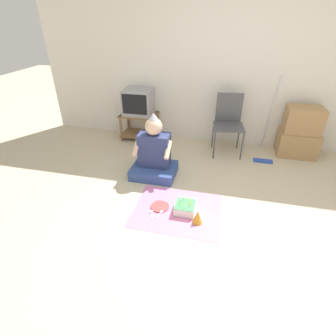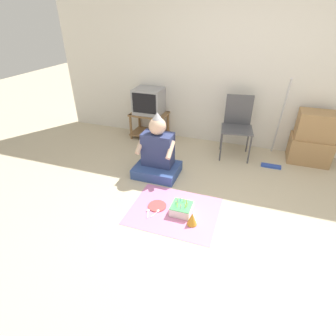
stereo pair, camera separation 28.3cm
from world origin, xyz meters
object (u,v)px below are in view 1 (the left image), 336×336
at_px(party_hat_blue, 198,217).
at_px(paper_plate, 160,206).
at_px(person_seated, 154,155).
at_px(dust_mop, 267,135).
at_px(folding_chair, 228,120).
at_px(cardboard_box_stack, 300,133).
at_px(birthday_cake, 185,208).
at_px(tv, 138,102).

distance_m(party_hat_blue, paper_plate, 0.49).
height_order(person_seated, paper_plate, person_seated).
height_order(person_seated, party_hat_blue, person_seated).
bearing_deg(person_seated, paper_plate, -69.61).
distance_m(dust_mop, person_seated, 1.74).
bearing_deg(party_hat_blue, folding_chair, 83.29).
distance_m(dust_mop, paper_plate, 2.03).
bearing_deg(cardboard_box_stack, birthday_cake, -129.35).
distance_m(cardboard_box_stack, paper_plate, 2.54).
bearing_deg(dust_mop, tv, 172.70).
distance_m(tv, cardboard_box_stack, 2.63).
height_order(cardboard_box_stack, dust_mop, dust_mop).
xyz_separation_m(folding_chair, dust_mop, (0.59, -0.11, -0.15)).
bearing_deg(person_seated, birthday_cake, -51.63).
height_order(tv, cardboard_box_stack, tv).
xyz_separation_m(birthday_cake, paper_plate, (-0.30, 0.01, -0.05)).
relative_size(tv, folding_chair, 0.52).
relative_size(tv, paper_plate, 2.19).
height_order(folding_chair, cardboard_box_stack, folding_chair).
bearing_deg(party_hat_blue, birthday_cake, 137.71).
bearing_deg(folding_chair, tv, 174.14).
distance_m(person_seated, birthday_cake, 0.93).
xyz_separation_m(dust_mop, birthday_cake, (-0.96, -1.55, -0.32)).
relative_size(birthday_cake, paper_plate, 1.05).
relative_size(person_seated, birthday_cake, 3.91).
distance_m(cardboard_box_stack, person_seated, 2.30).
relative_size(tv, cardboard_box_stack, 0.62).
distance_m(folding_chair, dust_mop, 0.62).
height_order(cardboard_box_stack, party_hat_blue, cardboard_box_stack).
bearing_deg(dust_mop, person_seated, -150.84).
bearing_deg(paper_plate, party_hat_blue, -18.96).
bearing_deg(dust_mop, cardboard_box_stack, 25.17).
distance_m(birthday_cake, party_hat_blue, 0.22).
bearing_deg(tv, paper_plate, -65.18).
bearing_deg(cardboard_box_stack, party_hat_blue, -123.99).
bearing_deg(paper_plate, cardboard_box_stack, 45.17).
xyz_separation_m(folding_chair, cardboard_box_stack, (1.10, 0.13, -0.17)).
bearing_deg(party_hat_blue, dust_mop, 64.83).
distance_m(folding_chair, paper_plate, 1.86).
distance_m(folding_chair, person_seated, 1.36).
bearing_deg(paper_plate, dust_mop, 50.70).
bearing_deg(person_seated, cardboard_box_stack, 28.19).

